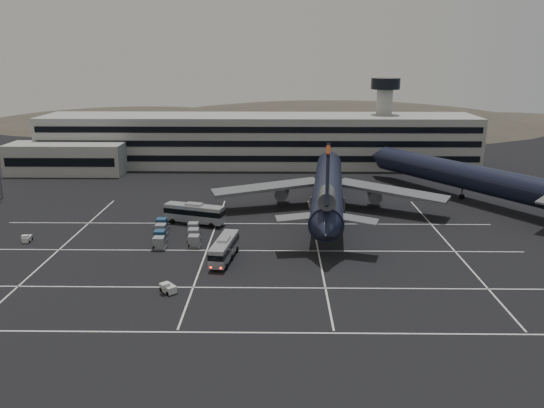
{
  "coord_description": "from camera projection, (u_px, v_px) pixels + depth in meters",
  "views": [
    {
      "loc": [
        5.61,
        -76.0,
        30.78
      ],
      "look_at": [
        4.42,
        13.93,
        5.0
      ],
      "focal_mm": 35.0,
      "sensor_mm": 36.0,
      "label": 1
    }
  ],
  "objects": [
    {
      "name": "tug_a",
      "position": [
        27.0,
        239.0,
        89.2
      ],
      "size": [
        1.48,
        2.19,
        1.32
      ],
      "rotation": [
        0.0,
        0.0,
        0.12
      ],
      "color": "beige",
      "rests_on": "ground"
    },
    {
      "name": "bus_near",
      "position": [
        224.0,
        248.0,
        81.05
      ],
      "size": [
        3.87,
        10.52,
        3.63
      ],
      "rotation": [
        0.0,
        0.0,
        -0.15
      ],
      "color": "#A1A3AA",
      "rests_on": "ground"
    },
    {
      "name": "trijet_main",
      "position": [
        328.0,
        188.0,
        103.64
      ],
      "size": [
        47.22,
        57.69,
        18.08
      ],
      "rotation": [
        0.0,
        0.0,
        -0.1
      ],
      "color": "black",
      "rests_on": "ground"
    },
    {
      "name": "hills",
      "position": [
        305.0,
        147.0,
        248.1
      ],
      "size": [
        352.0,
        180.0,
        44.0
      ],
      "color": "#38332B",
      "rests_on": "ground"
    },
    {
      "name": "uld_cluster",
      "position": [
        175.0,
        234.0,
        90.24
      ],
      "size": [
        9.74,
        12.76,
        2.08
      ],
      "rotation": [
        0.0,
        0.0,
        0.17
      ],
      "color": "#2D2D30",
      "rests_on": "ground"
    },
    {
      "name": "terminal",
      "position": [
        248.0,
        141.0,
        148.11
      ],
      "size": [
        125.0,
        26.0,
        24.0
      ],
      "color": "gray",
      "rests_on": "ground"
    },
    {
      "name": "trijet_far",
      "position": [
        468.0,
        176.0,
        113.22
      ],
      "size": [
        37.79,
        50.82,
        18.08
      ],
      "rotation": [
        0.0,
        0.0,
        0.59
      ],
      "color": "black",
      "rests_on": "ground"
    },
    {
      "name": "ground",
      "position": [
        242.0,
        260.0,
        81.6
      ],
      "size": [
        260.0,
        260.0,
        0.0
      ],
      "primitive_type": "plane",
      "color": "black",
      "rests_on": "ground"
    },
    {
      "name": "tug_b",
      "position": [
        169.0,
        288.0,
        70.34
      ],
      "size": [
        2.6,
        2.67,
        1.5
      ],
      "rotation": [
        0.0,
        0.0,
        0.73
      ],
      "color": "beige",
      "rests_on": "ground"
    },
    {
      "name": "lane_markings",
      "position": [
        249.0,
        258.0,
        82.29
      ],
      "size": [
        90.0,
        55.62,
        0.01
      ],
      "color": "silver",
      "rests_on": "ground"
    },
    {
      "name": "bus_far",
      "position": [
        194.0,
        213.0,
        98.07
      ],
      "size": [
        11.66,
        6.06,
        4.03
      ],
      "rotation": [
        0.0,
        0.0,
        1.25
      ],
      "color": "#A1A3AA",
      "rests_on": "ground"
    }
  ]
}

